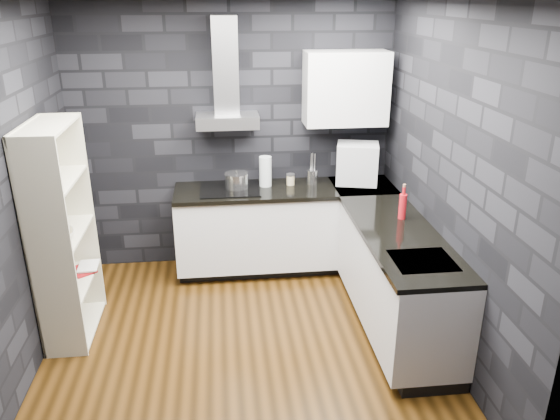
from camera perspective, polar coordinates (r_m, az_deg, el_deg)
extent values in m
plane|color=#3F260C|center=(4.66, -3.76, -13.75)|extent=(3.20, 3.20, 0.00)
cube|color=black|center=(5.60, -4.96, 7.61)|extent=(3.20, 0.05, 2.70)
cube|color=black|center=(2.57, -2.62, -10.07)|extent=(3.20, 0.05, 2.70)
cube|color=black|center=(4.30, -26.38, 1.05)|extent=(0.05, 3.20, 2.70)
cube|color=black|center=(4.40, 17.44, 2.78)|extent=(0.05, 3.20, 2.70)
cube|color=black|center=(5.82, 0.49, -5.44)|extent=(2.18, 0.50, 0.10)
cube|color=black|center=(4.94, 12.19, -11.33)|extent=(0.50, 1.78, 0.10)
cube|color=white|center=(5.60, 0.55, -1.70)|extent=(2.20, 0.60, 0.76)
cube|color=white|center=(4.71, 12.14, -6.98)|extent=(0.60, 1.80, 0.76)
cube|color=black|center=(5.45, 0.58, 2.13)|extent=(2.20, 0.62, 0.04)
cube|color=black|center=(4.53, 12.41, -2.54)|extent=(0.62, 1.80, 0.04)
cube|color=black|center=(5.60, 8.72, 2.44)|extent=(0.62, 0.62, 0.04)
cube|color=#B6B7BB|center=(5.36, -5.51, 9.27)|extent=(0.60, 0.34, 0.12)
cube|color=#B6B7BB|center=(5.34, -5.72, 14.78)|extent=(0.24, 0.20, 0.90)
cube|color=silver|center=(5.44, 6.88, 12.51)|extent=(0.80, 0.35, 0.70)
cube|color=black|center=(5.41, -5.23, 2.19)|extent=(0.58, 0.50, 0.01)
cube|color=#B6B7BB|center=(4.11, 14.71, -5.17)|extent=(0.44, 0.40, 0.01)
cylinder|color=silver|center=(5.41, -4.55, 3.02)|extent=(0.27, 0.27, 0.13)
cylinder|color=silver|center=(5.46, -1.54, 4.05)|extent=(0.15, 0.15, 0.30)
cylinder|color=tan|center=(5.52, 1.11, 3.15)|extent=(0.09, 0.09, 0.10)
cylinder|color=silver|center=(5.56, 3.38, 3.49)|extent=(0.14, 0.14, 0.14)
cube|color=silver|center=(5.51, 8.06, 4.84)|extent=(0.47, 0.40, 0.40)
cylinder|color=red|center=(4.77, 12.68, 0.35)|extent=(0.08, 0.08, 0.22)
cube|color=beige|center=(4.73, -21.75, -2.35)|extent=(0.38, 0.82, 1.80)
imported|color=silver|center=(4.64, -22.06, -2.35)|extent=(0.29, 0.29, 0.06)
imported|color=maroon|center=(4.98, -21.00, -5.17)|extent=(0.16, 0.12, 0.24)
imported|color=#B2B2B2|center=(5.04, -20.47, -4.52)|extent=(0.17, 0.03, 0.23)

